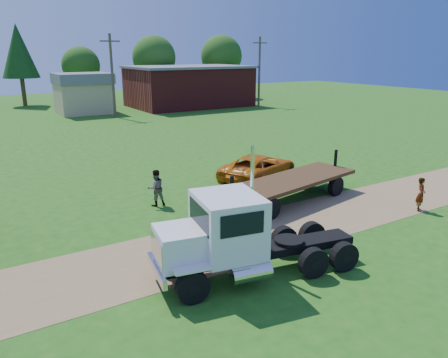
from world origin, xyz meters
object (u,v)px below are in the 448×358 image
flatbed_trailer (289,184)px  white_semi_tractor (230,237)px  orange_pickup (259,168)px  spectator_a (421,194)px

flatbed_trailer → white_semi_tractor: bearing=-153.5°
white_semi_tractor → orange_pickup: 11.44m
flatbed_trailer → spectator_a: bearing=-55.0°
orange_pickup → spectator_a: spectator_a is taller
flatbed_trailer → orange_pickup: bearing=66.6°
white_semi_tractor → orange_pickup: white_semi_tractor is taller
white_semi_tractor → flatbed_trailer: bearing=46.9°
flatbed_trailer → spectator_a: (4.30, -4.27, -0.07)m
white_semi_tractor → orange_pickup: size_ratio=1.32×
white_semi_tractor → spectator_a: size_ratio=4.50×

